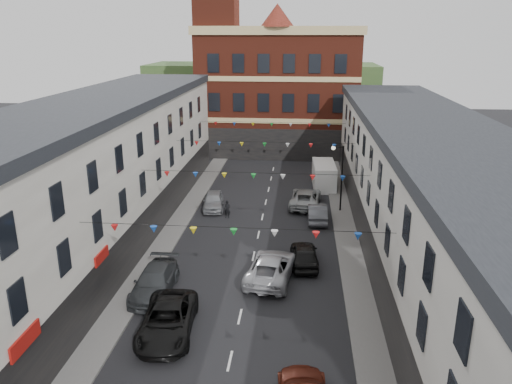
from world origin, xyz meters
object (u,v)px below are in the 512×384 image
(car_left_d, at_px, (155,282))
(car_right_e, at_px, (317,213))
(car_right_d, at_px, (304,255))
(white_van, at_px, (324,175))
(car_left_c, at_px, (167,320))
(street_lamp, at_px, (339,169))
(car_right_f, at_px, (305,198))
(moving_car, at_px, (271,267))
(pedestrian, at_px, (227,209))
(car_left_e, at_px, (213,201))

(car_left_d, height_order, car_right_e, car_left_d)
(car_right_d, distance_m, white_van, 18.64)
(car_left_c, bearing_deg, street_lamp, 58.35)
(car_left_d, height_order, car_right_f, car_right_f)
(street_lamp, bearing_deg, car_left_d, -127.26)
(car_left_d, distance_m, moving_car, 7.41)
(car_right_d, distance_m, car_right_f, 12.27)
(white_van, bearing_deg, pedestrian, -132.97)
(car_right_d, xyz_separation_m, car_right_f, (0.09, 12.27, 0.03))
(car_left_c, distance_m, car_right_f, 22.42)
(street_lamp, bearing_deg, car_right_d, -104.96)
(street_lamp, relative_size, car_left_c, 1.03)
(car_right_d, bearing_deg, street_lamp, -108.80)
(street_lamp, distance_m, car_right_f, 4.40)
(street_lamp, distance_m, car_right_e, 4.42)
(car_right_d, bearing_deg, car_left_c, 47.28)
(car_left_e, bearing_deg, car_left_d, -100.37)
(street_lamp, xyz_separation_m, car_left_d, (-12.05, -15.84, -3.12))
(car_right_d, relative_size, white_van, 0.81)
(pedestrian, bearing_deg, white_van, 55.68)
(moving_car, bearing_deg, street_lamp, -103.38)
(car_left_d, bearing_deg, car_right_f, 61.11)
(street_lamp, bearing_deg, white_van, 97.24)
(car_left_e, bearing_deg, car_right_f, 3.28)
(car_left_d, relative_size, car_right_d, 1.20)
(moving_car, bearing_deg, car_left_c, 60.43)
(car_left_e, relative_size, moving_car, 0.76)
(car_right_d, bearing_deg, car_left_e, -56.53)
(car_left_c, height_order, car_left_d, car_left_c)
(car_left_d, height_order, car_left_e, car_left_d)
(car_left_c, height_order, car_right_e, car_left_c)
(car_right_d, bearing_deg, white_van, -100.00)
(street_lamp, relative_size, car_left_e, 1.34)
(white_van, bearing_deg, car_right_f, -109.05)
(car_right_d, height_order, moving_car, moving_car)
(car_right_f, bearing_deg, car_left_d, 66.01)
(car_right_e, xyz_separation_m, pedestrian, (-7.69, 0.01, 0.04))
(car_right_e, height_order, pedestrian, pedestrian)
(car_left_d, height_order, pedestrian, car_left_d)
(car_right_d, height_order, pedestrian, pedestrian)
(street_lamp, xyz_separation_m, car_left_e, (-11.15, -0.28, -3.14))
(car_left_e, relative_size, car_right_d, 0.99)
(car_right_d, bearing_deg, car_right_f, -94.27)
(car_right_e, bearing_deg, street_lamp, -128.03)
(car_left_c, height_order, car_left_e, car_left_c)
(car_right_e, distance_m, car_right_f, 3.82)
(car_right_f, xyz_separation_m, white_van, (1.91, 6.26, 0.44))
(car_left_e, bearing_deg, pedestrian, -60.66)
(moving_car, height_order, pedestrian, moving_car)
(pedestrian, bearing_deg, car_left_c, -85.41)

